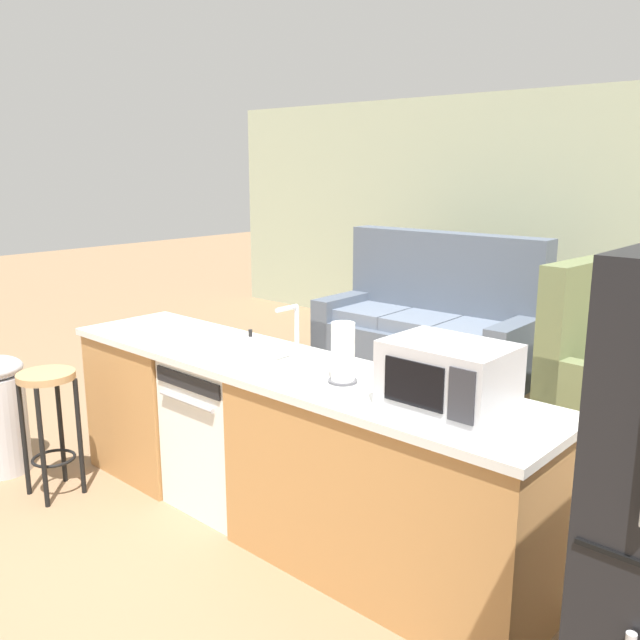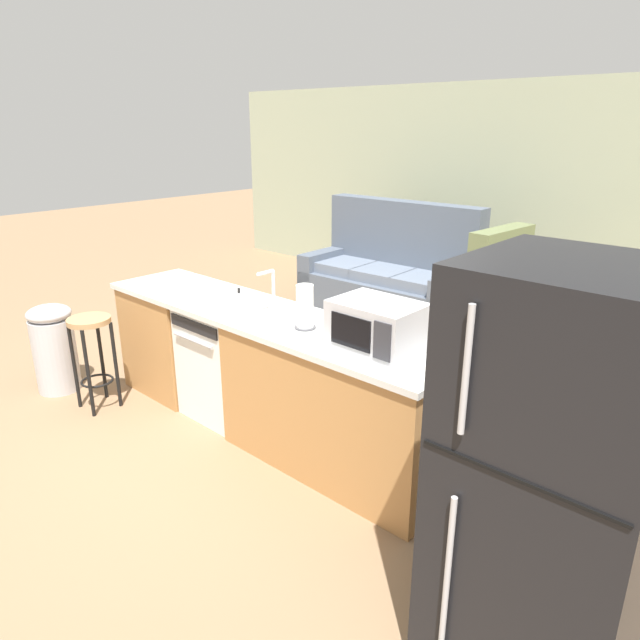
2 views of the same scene
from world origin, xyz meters
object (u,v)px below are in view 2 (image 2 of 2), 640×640
at_px(armchair, 513,320).
at_px(stove_range, 621,456).
at_px(refrigerator, 551,484).
at_px(paper_towel_roll, 305,307).
at_px(dishwasher, 229,361).
at_px(bar_stool, 92,343).
at_px(kettle, 613,349).
at_px(trash_bin, 54,347).
at_px(microwave, 377,326).
at_px(couch, 392,278).
at_px(soap_bottle, 239,303).

bearing_deg(armchair, stove_range, -53.17).
xyz_separation_m(refrigerator, paper_towel_roll, (-1.77, 0.52, 0.19)).
distance_m(dishwasher, bar_stool, 1.06).
relative_size(kettle, trash_bin, 0.28).
distance_m(dishwasher, microwave, 1.50).
distance_m(dishwasher, stove_range, 2.66).
bearing_deg(trash_bin, stove_range, 17.73).
height_order(dishwasher, paper_towel_roll, paper_towel_roll).
xyz_separation_m(bar_stool, trash_bin, (-0.54, -0.07, -0.16)).
xyz_separation_m(kettle, bar_stool, (-3.27, -1.33, -0.45)).
bearing_deg(microwave, stove_range, 24.08).
bearing_deg(dishwasher, couch, 101.24).
bearing_deg(armchair, soap_bottle, -106.71).
bearing_deg(bar_stool, armchair, 59.07).
xyz_separation_m(stove_range, armchair, (-1.51, 2.01, -0.10)).
distance_m(trash_bin, couch, 3.72).
bearing_deg(stove_range, kettle, 141.81).
distance_m(stove_range, kettle, 0.57).
height_order(soap_bottle, bar_stool, soap_bottle).
bearing_deg(couch, stove_range, -36.63).
height_order(soap_bottle, trash_bin, soap_bottle).
relative_size(microwave, couch, 0.25).
xyz_separation_m(trash_bin, couch, (0.80, 3.64, 0.02)).
bearing_deg(paper_towel_roll, trash_bin, -162.56).
relative_size(stove_range, paper_towel_roll, 3.19).
distance_m(dishwasher, couch, 2.97).
height_order(microwave, couch, couch).
xyz_separation_m(kettle, armchair, (-1.34, 1.88, -0.64)).
relative_size(refrigerator, couch, 0.84).
height_order(stove_range, couch, couch).
distance_m(paper_towel_roll, kettle, 1.75).
height_order(stove_range, microwave, microwave).
height_order(dishwasher, microwave, microwave).
bearing_deg(trash_bin, armchair, 53.08).
xyz_separation_m(dishwasher, soap_bottle, (0.29, -0.11, 0.55)).
xyz_separation_m(stove_range, kettle, (-0.17, 0.13, 0.53)).
distance_m(soap_bottle, couch, 3.20).
relative_size(stove_range, couch, 0.44).
bearing_deg(stove_range, microwave, -155.92).
xyz_separation_m(trash_bin, armchair, (2.47, 3.29, -0.03)).
bearing_deg(microwave, soap_bottle, -174.32).
bearing_deg(kettle, refrigerator, -82.32).
bearing_deg(kettle, couch, 143.45).
xyz_separation_m(refrigerator, soap_bottle, (-2.31, 0.44, 0.12)).
xyz_separation_m(paper_towel_roll, kettle, (1.60, 0.71, -0.05)).
bearing_deg(paper_towel_roll, microwave, 2.98).
bearing_deg(refrigerator, microwave, 155.98).
bearing_deg(refrigerator, couch, 132.56).
distance_m(kettle, bar_stool, 3.56).
bearing_deg(trash_bin, dishwasher, 27.69).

